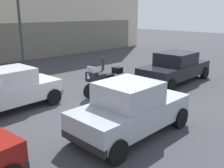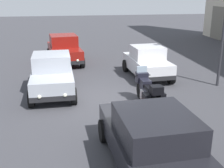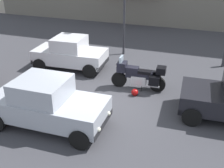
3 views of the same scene
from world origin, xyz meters
name	(u,v)px [view 1 (image 1 of 3)]	position (x,y,z in m)	size (l,w,h in m)	color
ground_plane	(114,108)	(0.00, 0.00, 0.00)	(80.00, 80.00, 0.00)	#38383D
motorcycle	(104,80)	(0.94, 1.54, 0.62)	(2.26, 0.78, 1.36)	black
helmet	(114,94)	(0.93, 0.93, 0.14)	(0.28, 0.28, 0.28)	#990C0C
car_sedan_far	(175,67)	(4.99, 0.49, 0.78)	(4.63, 2.08, 1.56)	black
car_compact_side	(13,89)	(-2.73, 2.60, 0.77)	(3.54, 1.87, 1.56)	silver
car_wagon_end	(131,109)	(-1.24, -1.95, 0.81)	(3.90, 1.84, 1.64)	#9EA3AD
streetlamp_curbside	(21,22)	(-0.90, 5.26, 3.12)	(0.28, 0.94, 5.17)	#2D2D33
bollard_curbside	(103,63)	(4.30, 5.30, 0.44)	(0.16, 0.16, 0.83)	#333338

